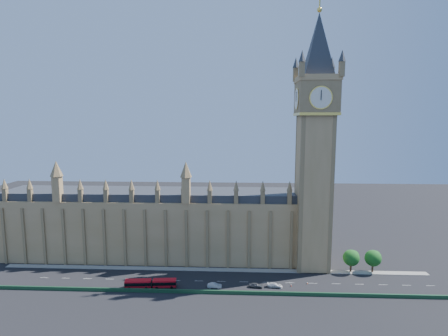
{
  "coord_description": "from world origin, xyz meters",
  "views": [
    {
      "loc": [
        10.32,
        -116.3,
        56.0
      ],
      "look_at": [
        4.54,
        10.0,
        39.0
      ],
      "focal_mm": 28.0,
      "sensor_mm": 36.0,
      "label": 1
    }
  ],
  "objects_px": {
    "car_grey": "(256,285)",
    "car_white": "(275,285)",
    "red_bus": "(151,284)",
    "car_silver": "(215,285)"
  },
  "relations": [
    {
      "from": "red_bus",
      "to": "car_grey",
      "type": "relative_size",
      "value": 3.75
    },
    {
      "from": "red_bus",
      "to": "car_white",
      "type": "bearing_deg",
      "value": -2.14
    },
    {
      "from": "car_white",
      "to": "car_grey",
      "type": "bearing_deg",
      "value": 97.91
    },
    {
      "from": "car_grey",
      "to": "car_white",
      "type": "distance_m",
      "value": 6.49
    },
    {
      "from": "car_grey",
      "to": "car_white",
      "type": "bearing_deg",
      "value": -80.29
    },
    {
      "from": "red_bus",
      "to": "car_silver",
      "type": "xyz_separation_m",
      "value": [
        21.57,
        1.13,
        -0.75
      ]
    },
    {
      "from": "car_silver",
      "to": "car_white",
      "type": "distance_m",
      "value": 20.5
    },
    {
      "from": "red_bus",
      "to": "car_grey",
      "type": "bearing_deg",
      "value": -2.17
    },
    {
      "from": "red_bus",
      "to": "car_white",
      "type": "distance_m",
      "value": 42.11
    },
    {
      "from": "car_grey",
      "to": "car_silver",
      "type": "bearing_deg",
      "value": 99.59
    }
  ]
}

